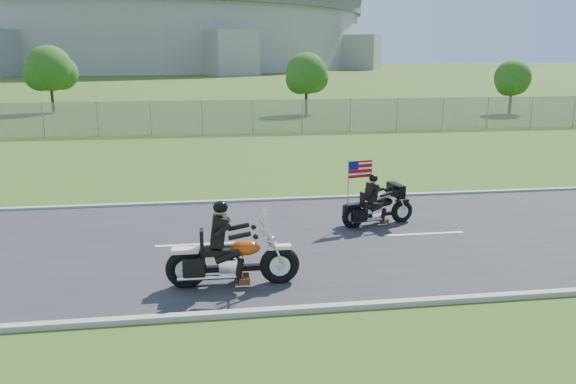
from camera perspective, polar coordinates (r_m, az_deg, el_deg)
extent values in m
plane|color=#315019|center=(14.62, -1.14, -5.12)|extent=(420.00, 420.00, 0.00)
cube|color=#28282B|center=(14.61, -1.14, -5.05)|extent=(120.00, 8.00, 0.04)
cube|color=#9E9B93|center=(18.45, -2.67, -0.86)|extent=(120.00, 0.18, 0.12)
cube|color=#9E9B93|center=(10.89, 1.51, -11.84)|extent=(120.00, 0.18, 0.12)
cube|color=gray|center=(34.08, -13.79, 7.29)|extent=(60.00, 0.03, 2.00)
cylinder|color=#A3A099|center=(184.69, -14.32, 15.31)|extent=(130.00, 130.00, 20.00)
cylinder|color=#605E5B|center=(185.01, -14.46, 17.48)|extent=(132.00, 132.00, 4.00)
cylinder|color=#382316|center=(44.51, 1.86, 9.53)|extent=(0.22, 0.22, 2.52)
sphere|color=#2A5316|center=(44.40, 1.88, 11.97)|extent=(3.20, 3.20, 3.20)
sphere|color=#2A5316|center=(45.00, 2.58, 11.53)|extent=(2.40, 2.40, 2.40)
sphere|color=#2A5316|center=(43.93, 1.23, 11.36)|extent=(2.24, 2.24, 2.24)
cylinder|color=#382316|center=(49.39, -22.85, 9.07)|extent=(0.22, 0.22, 2.80)
sphere|color=#2A5316|center=(49.29, -23.09, 11.50)|extent=(3.60, 3.60, 3.60)
sphere|color=#2A5316|center=(49.65, -22.07, 11.14)|extent=(2.70, 2.70, 2.70)
sphere|color=#2A5316|center=(49.03, -23.89, 10.82)|extent=(2.52, 2.52, 2.52)
cylinder|color=#382316|center=(48.09, 21.66, 8.74)|extent=(0.22, 0.22, 2.24)
sphere|color=#2A5316|center=(47.99, 21.85, 10.73)|extent=(2.80, 2.80, 2.80)
sphere|color=#2A5316|center=(48.64, 22.15, 10.35)|extent=(2.10, 2.10, 2.10)
sphere|color=#2A5316|center=(47.46, 21.49, 10.25)|extent=(1.96, 1.96, 1.96)
torus|color=black|center=(11.95, -0.85, -7.41)|extent=(0.85, 0.22, 0.85)
torus|color=black|center=(11.91, -10.32, -7.72)|extent=(0.85, 0.22, 0.85)
ellipsoid|color=#B9420D|center=(11.75, -4.39, -5.68)|extent=(0.65, 0.38, 0.32)
cube|color=black|center=(11.76, -7.31, -5.98)|extent=(0.64, 0.36, 0.14)
cube|color=black|center=(11.61, -7.09, -3.90)|extent=(0.28, 0.46, 0.63)
sphere|color=black|center=(11.47, -6.88, -1.54)|extent=(0.32, 0.32, 0.31)
cube|color=silver|center=(11.61, -2.17, -3.03)|extent=(0.05, 0.53, 0.46)
torus|color=black|center=(16.44, 11.48, -1.93)|extent=(0.70, 0.30, 0.68)
torus|color=black|center=(15.70, 6.63, -2.50)|extent=(0.70, 0.30, 0.68)
ellipsoid|color=black|center=(16.06, 9.78, -1.01)|extent=(0.56, 0.40, 0.26)
cube|color=black|center=(15.84, 8.28, -1.30)|extent=(0.55, 0.38, 0.11)
cube|color=black|center=(15.78, 8.48, -0.03)|extent=(0.29, 0.40, 0.50)
sphere|color=black|center=(15.71, 8.67, 1.38)|extent=(0.29, 0.29, 0.25)
cube|color=black|center=(16.16, 10.90, 0.21)|extent=(0.35, 0.76, 0.37)
cube|color=#B70C11|center=(15.66, 7.36, 2.31)|extent=(0.72, 0.17, 0.48)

